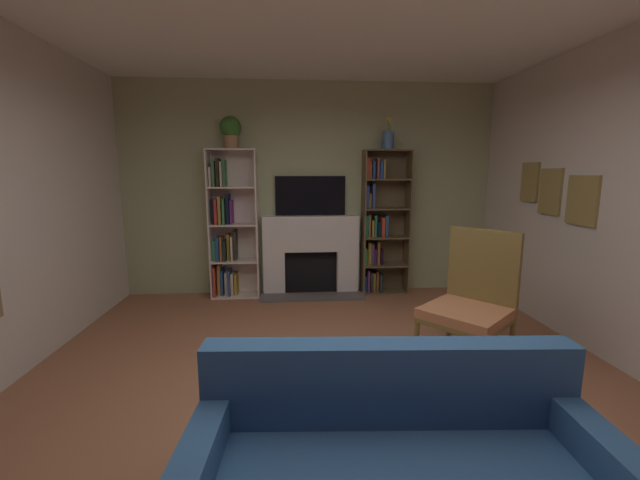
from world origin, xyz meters
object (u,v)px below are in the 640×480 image
object	(u,v)px
fireplace	(311,253)
vase_with_flowers	(388,140)
armchair	(472,300)
bookshelf_left	(229,229)
bookshelf_right	(380,226)
tv	(310,196)
potted_plant	(231,131)

from	to	relation	value
fireplace	vase_with_flowers	distance (m)	1.82
fireplace	armchair	world-z (taller)	armchair
fireplace	bookshelf_left	xyz separation A→B (m)	(-1.09, -0.02, 0.35)
fireplace	bookshelf_left	distance (m)	1.14
bookshelf_right	armchair	size ratio (longest dim) A/B	1.68
bookshelf_right	tv	bearing A→B (deg)	175.34
potted_plant	vase_with_flowers	xyz separation A→B (m)	(2.03, -0.00, -0.10)
armchair	bookshelf_right	bearing A→B (deg)	98.60
tv	vase_with_flowers	distance (m)	1.25
vase_with_flowers	bookshelf_left	bearing A→B (deg)	179.09
potted_plant	armchair	size ratio (longest dim) A/B	0.35
bookshelf_right	vase_with_flowers	world-z (taller)	vase_with_flowers
bookshelf_left	vase_with_flowers	world-z (taller)	vase_with_flowers
vase_with_flowers	armchair	size ratio (longest dim) A/B	0.35
fireplace	bookshelf_right	distance (m)	1.01
bookshelf_left	potted_plant	xyz separation A→B (m)	(0.07, -0.03, 1.26)
bookshelf_left	armchair	bearing A→B (deg)	-41.96
potted_plant	vase_with_flowers	bearing A→B (deg)	-0.03
fireplace	tv	bearing A→B (deg)	90.00
bookshelf_left	bookshelf_right	distance (m)	2.03
fireplace	potted_plant	xyz separation A→B (m)	(-1.01, -0.05, 1.61)
fireplace	potted_plant	distance (m)	1.90
potted_plant	vase_with_flowers	world-z (taller)	vase_with_flowers
bookshelf_right	armchair	distance (m)	2.18
bookshelf_right	vase_with_flowers	xyz separation A→B (m)	(0.07, -0.04, 1.14)
fireplace	bookshelf_left	size ratio (longest dim) A/B	0.72
fireplace	bookshelf_right	bearing A→B (deg)	-0.29
bookshelf_left	vase_with_flowers	xyz separation A→B (m)	(2.10, -0.03, 1.16)
tv	armchair	xyz separation A→B (m)	(1.26, -2.20, -0.77)
fireplace	tv	world-z (taller)	tv
potted_plant	vase_with_flowers	size ratio (longest dim) A/B	0.99
fireplace	bookshelf_right	size ratio (longest dim) A/B	0.72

